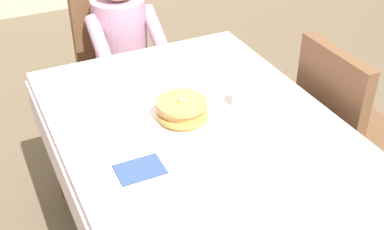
{
  "coord_description": "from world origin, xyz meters",
  "views": [
    {
      "loc": [
        -0.75,
        -1.49,
        1.91
      ],
      "look_at": [
        -0.02,
        0.02,
        0.79
      ],
      "focal_mm": 47.22,
      "sensor_mm": 36.0,
      "label": 1
    }
  ],
  "objects_px": {
    "diner_person": "(123,42)",
    "knife_right_of_plate": "(225,112)",
    "syrup_pitcher": "(124,117)",
    "fork_left_of_plate": "(140,135)",
    "spoon_near_edge": "(224,161)",
    "chair_right_side": "(342,122)",
    "plate_breakfast": "(182,120)",
    "cup_coffee": "(241,97)",
    "dining_table_main": "(199,144)",
    "chair_diner": "(116,53)",
    "breakfast_stack": "(182,110)"
  },
  "relations": [
    {
      "from": "diner_person",
      "to": "knife_right_of_plate",
      "type": "xyz_separation_m",
      "value": [
        0.12,
        -0.97,
        0.07
      ]
    },
    {
      "from": "syrup_pitcher",
      "to": "knife_right_of_plate",
      "type": "height_order",
      "value": "syrup_pitcher"
    },
    {
      "from": "fork_left_of_plate",
      "to": "spoon_near_edge",
      "type": "bearing_deg",
      "value": -141.61
    },
    {
      "from": "diner_person",
      "to": "chair_right_side",
      "type": "bearing_deg",
      "value": 126.43
    },
    {
      "from": "plate_breakfast",
      "to": "syrup_pitcher",
      "type": "height_order",
      "value": "syrup_pitcher"
    },
    {
      "from": "spoon_near_edge",
      "to": "cup_coffee",
      "type": "bearing_deg",
      "value": 43.67
    },
    {
      "from": "syrup_pitcher",
      "to": "spoon_near_edge",
      "type": "relative_size",
      "value": 0.53
    },
    {
      "from": "syrup_pitcher",
      "to": "knife_right_of_plate",
      "type": "xyz_separation_m",
      "value": [
        0.41,
        -0.1,
        -0.04
      ]
    },
    {
      "from": "diner_person",
      "to": "plate_breakfast",
      "type": "relative_size",
      "value": 4.0
    },
    {
      "from": "dining_table_main",
      "to": "diner_person",
      "type": "bearing_deg",
      "value": 88.75
    },
    {
      "from": "syrup_pitcher",
      "to": "plate_breakfast",
      "type": "bearing_deg",
      "value": -20.69
    },
    {
      "from": "fork_left_of_plate",
      "to": "knife_right_of_plate",
      "type": "bearing_deg",
      "value": -89.48
    },
    {
      "from": "diner_person",
      "to": "fork_left_of_plate",
      "type": "bearing_deg",
      "value": 74.98
    },
    {
      "from": "diner_person",
      "to": "knife_right_of_plate",
      "type": "relative_size",
      "value": 5.6
    },
    {
      "from": "knife_right_of_plate",
      "to": "diner_person",
      "type": "bearing_deg",
      "value": 13.63
    },
    {
      "from": "chair_diner",
      "to": "diner_person",
      "type": "distance_m",
      "value": 0.21
    },
    {
      "from": "cup_coffee",
      "to": "syrup_pitcher",
      "type": "bearing_deg",
      "value": 170.93
    },
    {
      "from": "dining_table_main",
      "to": "breakfast_stack",
      "type": "distance_m",
      "value": 0.17
    },
    {
      "from": "plate_breakfast",
      "to": "spoon_near_edge",
      "type": "bearing_deg",
      "value": -84.39
    },
    {
      "from": "chair_diner",
      "to": "plate_breakfast",
      "type": "height_order",
      "value": "chair_diner"
    },
    {
      "from": "plate_breakfast",
      "to": "diner_person",
      "type": "bearing_deg",
      "value": 85.72
    },
    {
      "from": "chair_right_side",
      "to": "syrup_pitcher",
      "type": "relative_size",
      "value": 11.62
    },
    {
      "from": "spoon_near_edge",
      "to": "chair_diner",
      "type": "bearing_deg",
      "value": 81.19
    },
    {
      "from": "cup_coffee",
      "to": "syrup_pitcher",
      "type": "xyz_separation_m",
      "value": [
        -0.5,
        0.08,
        -0.01
      ]
    },
    {
      "from": "diner_person",
      "to": "spoon_near_edge",
      "type": "relative_size",
      "value": 7.47
    },
    {
      "from": "chair_diner",
      "to": "diner_person",
      "type": "height_order",
      "value": "diner_person"
    },
    {
      "from": "breakfast_stack",
      "to": "fork_left_of_plate",
      "type": "height_order",
      "value": "breakfast_stack"
    },
    {
      "from": "dining_table_main",
      "to": "chair_right_side",
      "type": "bearing_deg",
      "value": 0.0
    },
    {
      "from": "dining_table_main",
      "to": "chair_right_side",
      "type": "distance_m",
      "value": 0.78
    },
    {
      "from": "syrup_pitcher",
      "to": "fork_left_of_plate",
      "type": "relative_size",
      "value": 0.44
    },
    {
      "from": "dining_table_main",
      "to": "cup_coffee",
      "type": "height_order",
      "value": "cup_coffee"
    },
    {
      "from": "dining_table_main",
      "to": "plate_breakfast",
      "type": "xyz_separation_m",
      "value": [
        -0.05,
        0.06,
        0.1
      ]
    },
    {
      "from": "chair_diner",
      "to": "plate_breakfast",
      "type": "relative_size",
      "value": 3.32
    },
    {
      "from": "dining_table_main",
      "to": "cup_coffee",
      "type": "bearing_deg",
      "value": 15.27
    },
    {
      "from": "knife_right_of_plate",
      "to": "fork_left_of_plate",
      "type": "bearing_deg",
      "value": 96.7
    },
    {
      "from": "chair_right_side",
      "to": "cup_coffee",
      "type": "xyz_separation_m",
      "value": [
        -0.54,
        0.06,
        0.25
      ]
    },
    {
      "from": "knife_right_of_plate",
      "to": "chair_diner",
      "type": "bearing_deg",
      "value": 12.68
    },
    {
      "from": "chair_right_side",
      "to": "plate_breakfast",
      "type": "relative_size",
      "value": 3.32
    },
    {
      "from": "chair_diner",
      "to": "fork_left_of_plate",
      "type": "height_order",
      "value": "chair_diner"
    },
    {
      "from": "cup_coffee",
      "to": "spoon_near_edge",
      "type": "height_order",
      "value": "cup_coffee"
    },
    {
      "from": "breakfast_stack",
      "to": "fork_left_of_plate",
      "type": "bearing_deg",
      "value": -173.56
    },
    {
      "from": "plate_breakfast",
      "to": "syrup_pitcher",
      "type": "bearing_deg",
      "value": 159.31
    },
    {
      "from": "dining_table_main",
      "to": "chair_diner",
      "type": "xyz_separation_m",
      "value": [
        0.02,
        1.17,
        -0.12
      ]
    },
    {
      "from": "breakfast_stack",
      "to": "cup_coffee",
      "type": "relative_size",
      "value": 1.89
    },
    {
      "from": "fork_left_of_plate",
      "to": "breakfast_stack",
      "type": "bearing_deg",
      "value": -83.04
    },
    {
      "from": "cup_coffee",
      "to": "breakfast_stack",
      "type": "bearing_deg",
      "value": -179.66
    },
    {
      "from": "breakfast_stack",
      "to": "syrup_pitcher",
      "type": "relative_size",
      "value": 2.67
    },
    {
      "from": "breakfast_stack",
      "to": "knife_right_of_plate",
      "type": "relative_size",
      "value": 1.07
    },
    {
      "from": "breakfast_stack",
      "to": "chair_diner",
      "type": "bearing_deg",
      "value": 86.31
    },
    {
      "from": "plate_breakfast",
      "to": "breakfast_stack",
      "type": "relative_size",
      "value": 1.31
    }
  ]
}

